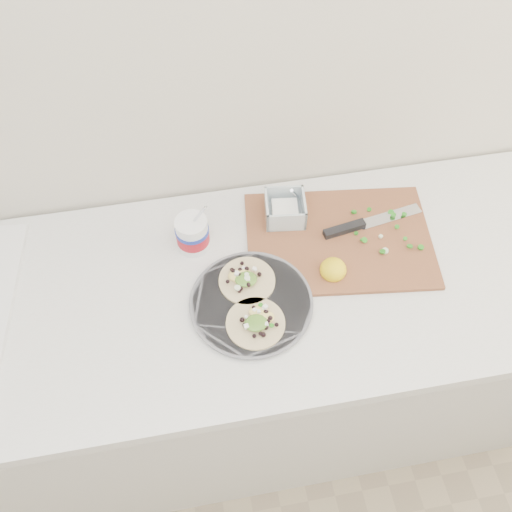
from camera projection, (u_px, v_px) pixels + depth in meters
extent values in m
cube|color=beige|center=(110.00, 87.00, 1.24)|extent=(3.50, 0.05, 2.60)
cube|color=silver|center=(171.00, 373.00, 1.79)|extent=(2.40, 0.62, 0.86)
cube|color=silver|center=(150.00, 307.00, 1.41)|extent=(2.44, 0.66, 0.04)
cylinder|color=#5D5D65|center=(251.00, 303.00, 1.38)|extent=(0.29, 0.29, 0.01)
cylinder|color=#5D5D65|center=(251.00, 302.00, 1.38)|extent=(0.30, 0.30, 0.00)
cylinder|color=white|center=(192.00, 234.00, 1.45)|extent=(0.08, 0.08, 0.10)
cylinder|color=#A3121E|center=(193.00, 235.00, 1.45)|extent=(0.09, 0.09, 0.04)
cylinder|color=#192D99|center=(192.00, 230.00, 1.44)|extent=(0.09, 0.09, 0.01)
cube|color=brown|center=(339.00, 240.00, 1.50)|extent=(0.52, 0.39, 0.01)
cube|color=white|center=(285.00, 211.00, 1.52)|extent=(0.07, 0.07, 0.03)
ellipsoid|color=yellow|center=(333.00, 268.00, 1.41)|extent=(0.07, 0.07, 0.06)
cube|color=silver|center=(390.00, 217.00, 1.53)|extent=(0.18, 0.06, 0.00)
cube|color=black|center=(344.00, 229.00, 1.50)|extent=(0.12, 0.04, 0.02)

